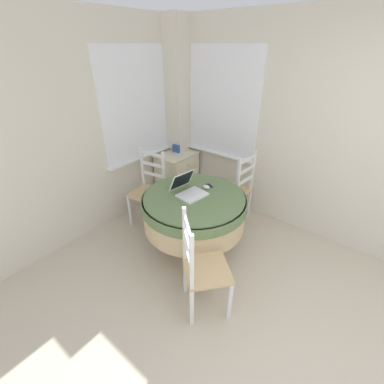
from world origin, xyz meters
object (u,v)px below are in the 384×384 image
Objects in this scene: round_dining_table at (194,209)px; computer_mouse at (206,187)px; cell_phone at (209,186)px; laptop at (189,190)px; dining_chair_near_right_window at (236,190)px; dining_chair_near_back_window at (149,191)px; corner_cabinet at (177,174)px; storage_box at (178,148)px; dining_chair_camera_near at (202,269)px.

round_dining_table is 0.29m from computer_mouse.
laptop is at bearing 164.55° from cell_phone.
dining_chair_near_right_window reaches higher than laptop.
dining_chair_near_back_window is 0.82m from corner_cabinet.
storage_box is at bearing 14.75° from dining_chair_near_back_window.
round_dining_table is at bearing -94.38° from dining_chair_near_back_window.
cell_phone is 1.08m from dining_chair_camera_near.
cell_phone is 0.11× the size of dining_chair_near_back_window.
computer_mouse is 0.66m from dining_chair_near_right_window.
dining_chair_near_back_window and dining_chair_near_right_window have the same top height.
cell_phone is 0.11× the size of dining_chair_camera_near.
dining_chair_near_back_window reaches higher than cell_phone.
corner_cabinet is at bearing 13.61° from dining_chair_near_back_window.
cell_phone is at bearing -121.87° from storage_box.
storage_box is (0.65, 1.05, 0.04)m from cell_phone.
laptop reaches higher than cell_phone.
computer_mouse is at bearing 173.04° from dining_chair_near_right_window.
storage_box reaches higher than corner_cabinet.
corner_cabinet is at bearing 60.84° from cell_phone.
dining_chair_near_back_window is at bearing 105.46° from cell_phone.
dining_chair_near_right_window is (0.75, -0.90, 0.00)m from dining_chair_near_back_window.
dining_chair_near_right_window is at bearing -6.96° from computer_mouse.
cell_phone is (0.28, -0.08, -0.05)m from laptop.
computer_mouse is 0.77× the size of cell_phone.
round_dining_table is 1.43m from storage_box.
computer_mouse is (0.22, -0.01, 0.19)m from round_dining_table.
dining_chair_camera_near is at bearing -115.58° from dining_chair_near_back_window.
laptop is 0.23m from computer_mouse.
corner_cabinet is (0.79, 0.19, -0.12)m from dining_chair_near_back_window.
storage_box is (0.09, 0.04, 0.42)m from corner_cabinet.
round_dining_table is 0.82m from dining_chair_camera_near.
corner_cabinet is at bearing 47.66° from laptop.
computer_mouse is at bearing -121.84° from corner_cabinet.
corner_cabinet is 4.99× the size of storage_box.
computer_mouse is 0.09× the size of dining_chair_camera_near.
round_dining_table is 1.15× the size of dining_chair_near_back_window.
dining_chair_camera_near is (-0.60, -0.64, -0.31)m from laptop.
storage_box is at bearing 46.01° from laptop.
laptop is at bearing -132.34° from corner_cabinet.
dining_chair_near_back_window reaches higher than storage_box.
dining_chair_camera_near is (-0.66, -1.38, 0.00)m from dining_chair_near_back_window.
dining_chair_near_back_window is 1.00× the size of dining_chair_camera_near.
computer_mouse reaches higher than cell_phone.
laptop is at bearing 156.92° from computer_mouse.
round_dining_table is at bearing -130.08° from corner_cabinet.
dining_chair_near_right_window is (0.81, -0.08, -0.09)m from round_dining_table.
computer_mouse is 0.07m from cell_phone.
dining_chair_near_back_window is at bearing 129.66° from dining_chair_near_right_window.
computer_mouse is at bearing -79.42° from dining_chair_near_back_window.
dining_chair_near_back_window is at bearing -165.25° from storage_box.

